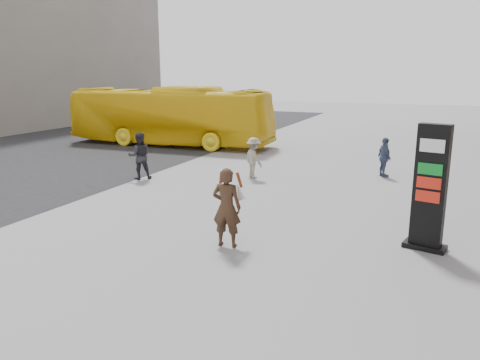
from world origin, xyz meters
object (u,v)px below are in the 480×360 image
at_px(pedestrian_a, 140,156).
at_px(pedestrian_b, 254,158).
at_px(woman, 227,206).
at_px(pedestrian_c, 384,157).
at_px(bus, 170,116).
at_px(info_pylon, 430,188).

height_order(pedestrian_a, pedestrian_b, pedestrian_a).
xyz_separation_m(woman, pedestrian_c, (2.43, 8.68, -0.19)).
bearing_deg(woman, pedestrian_b, -80.83).
bearing_deg(pedestrian_b, pedestrian_c, -115.48).
bearing_deg(pedestrian_a, pedestrian_b, 166.84).
distance_m(woman, bus, 15.13).
bearing_deg(pedestrian_c, woman, 131.46).
relative_size(info_pylon, pedestrian_b, 1.85).
relative_size(bus, pedestrian_b, 7.33).
bearing_deg(info_pylon, pedestrian_b, 152.54).
relative_size(woman, pedestrian_c, 1.23).
relative_size(pedestrian_a, pedestrian_c, 1.16).
relative_size(pedestrian_a, pedestrian_b, 1.14).
xyz_separation_m(bus, pedestrian_b, (6.94, -5.60, -0.78)).
height_order(woman, pedestrian_c, woman).
bearing_deg(woman, info_pylon, -166.66).
bearing_deg(bus, pedestrian_a, -158.67).
bearing_deg(pedestrian_b, woman, 145.75).
bearing_deg(pedestrian_c, pedestrian_a, 82.34).
distance_m(info_pylon, pedestrian_c, 7.36).
xyz_separation_m(info_pylon, woman, (-4.12, -1.55, -0.46)).
bearing_deg(pedestrian_b, info_pylon, 179.44).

